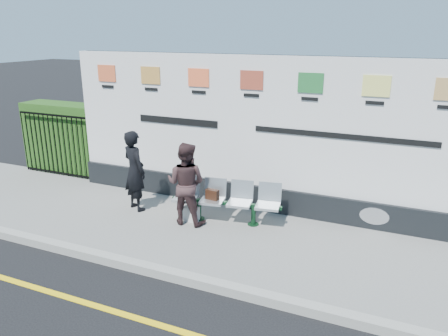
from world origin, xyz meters
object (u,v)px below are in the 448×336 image
at_px(woman_left, 135,171).
at_px(woman_right, 186,184).
at_px(bench, 226,211).
at_px(billboard, 252,145).

xyz_separation_m(woman_left, woman_right, (1.23, -0.17, -0.03)).
bearing_deg(woman_right, bench, -158.28).
distance_m(woman_left, woman_right, 1.24).
relative_size(billboard, woman_left, 4.99).
bearing_deg(bench, woman_left, 174.47).
xyz_separation_m(billboard, woman_left, (-2.05, -1.03, -0.50)).
distance_m(billboard, woman_right, 1.55).
height_order(woman_left, woman_right, woman_left).
bearing_deg(woman_left, woman_right, -163.13).
distance_m(billboard, woman_left, 2.35).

